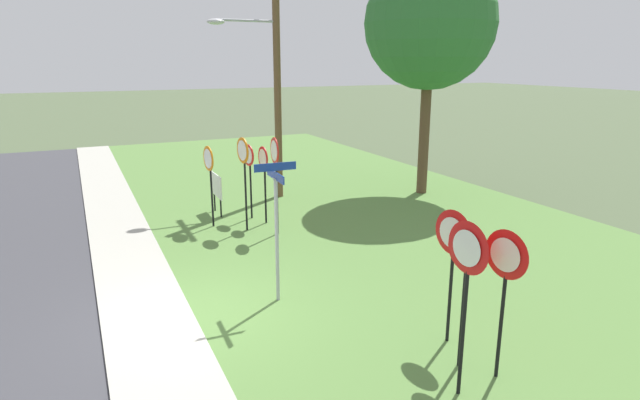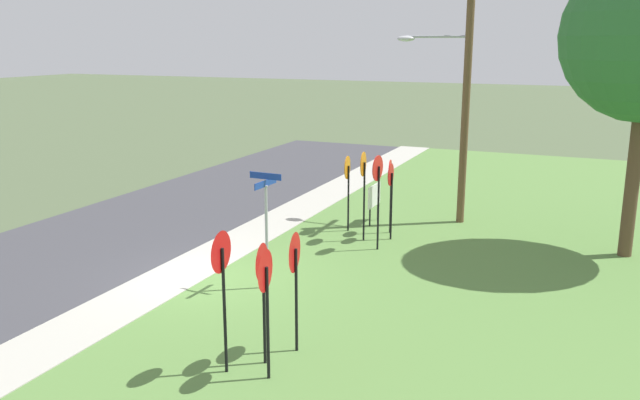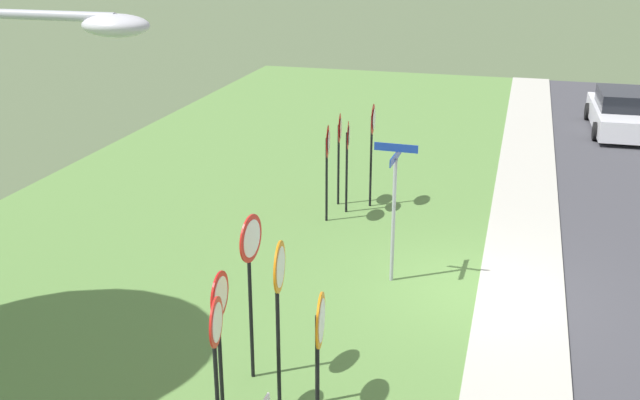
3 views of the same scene
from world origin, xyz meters
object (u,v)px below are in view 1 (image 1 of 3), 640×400
Objects in this scene: yield_sign_far_right at (452,245)px; street_name_post at (276,220)px; notice_board at (217,188)px; yield_sign_far_left at (466,268)px; stop_sign_far_center at (264,169)px; stop_sign_near_left at (244,164)px; stop_sign_far_left at (275,165)px; yield_sign_near_left at (505,270)px; stop_sign_near_right at (249,166)px; stop_sign_far_right at (209,169)px; yield_sign_near_right at (465,266)px; oak_tree_left at (430,24)px; utility_pole at (272,67)px.

yield_sign_far_right is 3.35m from street_name_post.
yield_sign_far_left is at bearing 4.48° from notice_board.
stop_sign_far_center is 0.98× the size of yield_sign_far_right.
stop_sign_far_left is at bearing 36.50° from stop_sign_near_left.
stop_sign_far_left is 4.08m from street_name_post.
yield_sign_near_left is 0.84× the size of street_name_post.
street_name_post is (-3.92, -1.21, -0.27)m from yield_sign_far_left.
yield_sign_far_left is (7.74, -0.21, -0.00)m from stop_sign_far_left.
stop_sign_near_right is 0.97× the size of stop_sign_far_right.
yield_sign_near_left is at bearing 8.87° from notice_board.
yield_sign_far_left is 10.41m from notice_board.
stop_sign_far_center is at bearing 175.13° from yield_sign_near_left.
stop_sign_near_right is 0.97× the size of yield_sign_near_left.
oak_tree_left is (-9.33, 6.09, 4.09)m from yield_sign_near_right.
yield_sign_near_right is 0.77m from yield_sign_far_left.
stop_sign_far_center is at bearing 172.10° from yield_sign_near_right.
stop_sign_near_left is 4.48m from utility_pole.
yield_sign_near_right is at bearing -1.99° from stop_sign_far_center.
stop_sign_far_right is 0.29× the size of oak_tree_left.
stop_sign_near_right reaches higher than notice_board.
yield_sign_far_left is (8.43, 0.45, 0.03)m from stop_sign_near_left.
oak_tree_left is at bearing 87.74° from stop_sign_far_right.
notice_board is at bearing -178.25° from stop_sign_near_left.
utility_pole is at bearing 122.75° from stop_sign_far_right.
stop_sign_near_right is 1.77m from stop_sign_far_left.
stop_sign_far_center is at bearing -80.35° from oak_tree_left.
yield_sign_far_right is (-1.23, 0.78, -0.21)m from yield_sign_far_left.
street_name_post reaches higher than stop_sign_far_left.
yield_sign_far_left is at bearing -7.82° from utility_pole.
utility_pole is (-11.46, 0.80, 2.65)m from yield_sign_near_left.
stop_sign_far_right is 1.01× the size of yield_sign_far_right.
yield_sign_far_right is at bearing 38.73° from street_name_post.
yield_sign_near_right is at bearing 3.55° from stop_sign_far_right.
yield_sign_near_left is 0.82m from yield_sign_far_left.
utility_pole is 4.41m from notice_board.
stop_sign_far_center is at bearing 33.99° from notice_board.
oak_tree_left reaches higher than stop_sign_near_right.
stop_sign_near_left is 1.16× the size of stop_sign_near_right.
yield_sign_far_right is 0.29× the size of utility_pole.
oak_tree_left is at bearing 83.78° from stop_sign_near_right.
stop_sign_near_left is at bearing -179.37° from yield_sign_far_right.
stop_sign_far_right is at bearing -49.69° from utility_pole.
stop_sign_far_center is (-1.07, 0.05, -0.31)m from stop_sign_far_left.
stop_sign_near_left is 8.44m from yield_sign_far_left.
stop_sign_near_left is 7.30m from yield_sign_far_right.
utility_pole is (-2.73, 1.33, 2.75)m from stop_sign_far_center.
stop_sign_near_right is at bearing 176.13° from yield_sign_far_right.
oak_tree_left reaches higher than stop_sign_far_center.
yield_sign_near_left is 0.90× the size of yield_sign_far_left.
notice_board is (-1.51, -1.01, -0.78)m from stop_sign_far_center.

